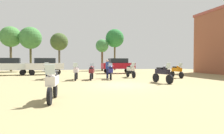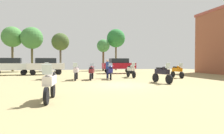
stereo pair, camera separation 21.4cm
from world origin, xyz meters
The scene contains 18 objects.
ground_plane centered at (0.00, 0.00, 0.01)m, with size 44.00×52.00×0.02m.
motorcycle_1 centered at (-4.99, 5.69, 0.76)m, with size 0.62×2.21×1.50m.
motorcycle_2 centered at (7.16, 4.28, 0.73)m, with size 0.62×2.09×1.46m.
motorcycle_3 centered at (-1.19, 4.32, 0.73)m, with size 0.77×2.12×1.44m.
motorcycle_5 centered at (2.95, 5.80, 0.75)m, with size 0.62×2.13×1.50m.
motorcycle_6 centered at (-4.13, -4.64, 0.75)m, with size 0.62×2.21×1.49m.
motorcycle_7 centered at (0.52, 4.35, 0.73)m, with size 0.74×2.15×1.44m.
motorcycle_8 centered at (-2.52, 4.42, 0.76)m, with size 0.67×2.25×1.50m.
motorcycle_10 centered at (3.48, 0.36, 0.75)m, with size 0.72×2.17×1.50m.
car_1 centered at (-9.61, 12.44, 1.19)m, with size 4.45×2.21×2.00m.
car_2 centered at (3.64, 12.72, 1.19)m, with size 4.30×1.81×2.00m.
car_3 centered at (-5.69, 12.48, 1.19)m, with size 4.54×2.51×2.00m.
person_2 centered at (0.49, 5.49, 1.06)m, with size 0.47×0.47×1.77m.
tree_1 centered at (5.83, 22.51, 5.83)m, with size 3.35×3.35×7.53m.
tree_2 centered at (-4.02, 21.00, 4.81)m, with size 2.86×2.86×6.27m.
tree_3 centered at (-11.52, 22.06, 5.52)m, with size 3.28×3.28×7.19m.
tree_4 centered at (-8.45, 21.28, 5.34)m, with size 3.50×3.50×7.10m.
tree_6 centered at (3.28, 21.55, 4.29)m, with size 2.26×2.26×5.49m.
Camera 2 is at (-3.60, -13.03, 1.61)m, focal length 32.09 mm.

